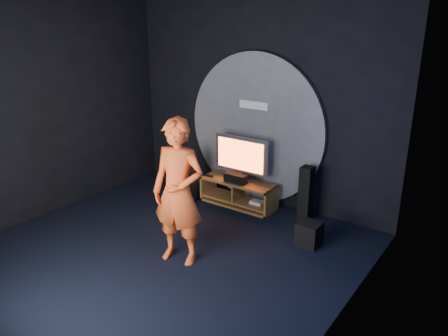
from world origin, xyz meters
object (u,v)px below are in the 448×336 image
Objects in this scene: media_console at (239,195)px; tv at (241,157)px; tower_speaker_right at (306,194)px; tower_speaker_left at (189,178)px; subwoofer at (309,234)px; player at (178,192)px.

tv is at bearing 96.16° from media_console.
tower_speaker_right is at bearing 4.18° from media_console.
tv is at bearing 30.55° from tower_speaker_left.
subwoofer is (0.39, -0.68, -0.29)m from tower_speaker_right.
subwoofer is (2.39, -0.20, -0.29)m from tower_speaker_left.
media_console is 1.46× the size of tower_speaker_right.
media_console reaches higher than subwoofer.
tv is (-0.01, 0.07, 0.67)m from media_console.
tower_speaker_right is 0.83m from subwoofer.
tv is at bearing 87.18° from player.
tv is at bearing 157.79° from subwoofer.
tower_speaker_left is (-0.78, -0.46, -0.41)m from tv.
player reaches higher than media_console.
subwoofer is 2.02m from player.
tv is 1.09× the size of tower_speaker_left.
tower_speaker_right is 0.47× the size of player.
player is at bearing -132.46° from subwoofer.
subwoofer is 0.18× the size of player.
player is at bearing -79.76° from media_console.
tv is 1.87m from subwoofer.
subwoofer is at bearing 34.61° from player.
tower_speaker_left is 2.06m from tower_speaker_right.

